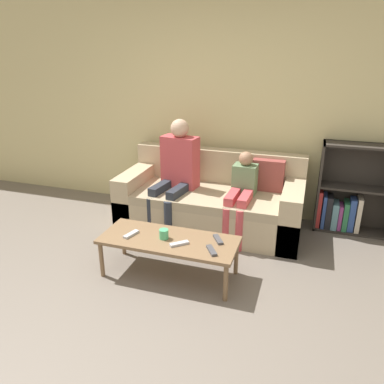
{
  "coord_description": "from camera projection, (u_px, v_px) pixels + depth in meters",
  "views": [
    {
      "loc": [
        1.02,
        -2.03,
        2.0
      ],
      "look_at": [
        -0.07,
        1.3,
        0.64
      ],
      "focal_mm": 35.0,
      "sensor_mm": 36.0,
      "label": 1
    }
  ],
  "objects": [
    {
      "name": "tv_remote_0",
      "position": [
        212.0,
        250.0,
        3.16
      ],
      "size": [
        0.13,
        0.17,
        0.02
      ],
      "rotation": [
        0.0,
        0.0,
        0.57
      ],
      "color": "#47474C",
      "rests_on": "coffee_table"
    },
    {
      "name": "coffee_table",
      "position": [
        169.0,
        242.0,
        3.39
      ],
      "size": [
        1.25,
        0.5,
        0.38
      ],
      "color": "brown",
      "rests_on": "ground_plane"
    },
    {
      "name": "tv_remote_2",
      "position": [
        179.0,
        244.0,
        3.27
      ],
      "size": [
        0.16,
        0.15,
        0.02
      ],
      "rotation": [
        0.0,
        0.0,
        -0.85
      ],
      "color": "#B7B7BC",
      "rests_on": "coffee_table"
    },
    {
      "name": "bookshelf",
      "position": [
        348.0,
        198.0,
        4.25
      ],
      "size": [
        0.8,
        0.28,
        1.02
      ],
      "color": "#332D28",
      "rests_on": "ground_plane"
    },
    {
      "name": "couch",
      "position": [
        212.0,
        203.0,
        4.38
      ],
      "size": [
        2.07,
        0.92,
        0.85
      ],
      "color": "tan",
      "rests_on": "ground_plane"
    },
    {
      "name": "cup_near",
      "position": [
        164.0,
        234.0,
        3.36
      ],
      "size": [
        0.08,
        0.08,
        0.09
      ],
      "color": "#4CB77A",
      "rests_on": "coffee_table"
    },
    {
      "name": "tv_remote_3",
      "position": [
        218.0,
        239.0,
        3.34
      ],
      "size": [
        0.13,
        0.17,
        0.02
      ],
      "rotation": [
        0.0,
        0.0,
        0.55
      ],
      "color": "#47474C",
      "rests_on": "coffee_table"
    },
    {
      "name": "tv_remote_1",
      "position": [
        131.0,
        234.0,
        3.43
      ],
      "size": [
        0.09,
        0.18,
        0.02
      ],
      "rotation": [
        0.0,
        0.0,
        -0.28
      ],
      "color": "#B7B7BC",
      "rests_on": "coffee_table"
    },
    {
      "name": "person_adult",
      "position": [
        177.0,
        166.0,
        4.28
      ],
      "size": [
        0.46,
        0.68,
        1.25
      ],
      "rotation": [
        0.0,
        0.0,
        -0.16
      ],
      "color": "#282D38",
      "rests_on": "ground_plane"
    },
    {
      "name": "ground_plane",
      "position": [
        147.0,
        331.0,
        2.82
      ],
      "size": [
        22.0,
        22.0,
        0.0
      ],
      "primitive_type": "plane",
      "color": "#70665B"
    },
    {
      "name": "wall_back",
      "position": [
        226.0,
        109.0,
        4.49
      ],
      "size": [
        12.0,
        0.06,
        2.6
      ],
      "color": "beige",
      "rests_on": "ground_plane"
    },
    {
      "name": "person_child",
      "position": [
        241.0,
        190.0,
        4.06
      ],
      "size": [
        0.27,
        0.64,
        0.94
      ],
      "rotation": [
        0.0,
        0.0,
        -0.04
      ],
      "color": "#C6474C",
      "rests_on": "ground_plane"
    }
  ]
}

